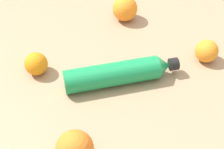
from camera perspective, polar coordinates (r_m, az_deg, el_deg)
The scene contains 6 objects.
ground_plane at distance 0.92m, azimuth 1.60°, elevation -0.97°, with size 2.40×2.40×0.00m, color #9E7F60.
water_bottle at distance 0.90m, azimuth 1.33°, elevation 0.23°, with size 0.26×0.26×0.07m.
orange_0 at distance 1.13m, azimuth 2.23°, elevation 11.22°, with size 0.08×0.08×0.08m, color orange.
orange_1 at distance 1.00m, azimuth 15.94°, elevation 3.90°, with size 0.07×0.07×0.07m, color orange.
orange_2 at distance 0.95m, azimuth -12.89°, elevation 1.81°, with size 0.06×0.06×0.06m, color orange.
orange_3 at distance 0.74m, azimuth -6.41°, elevation -12.55°, with size 0.08×0.08×0.08m, color orange.
Camera 1 is at (0.57, 0.31, 0.65)m, focal length 53.26 mm.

